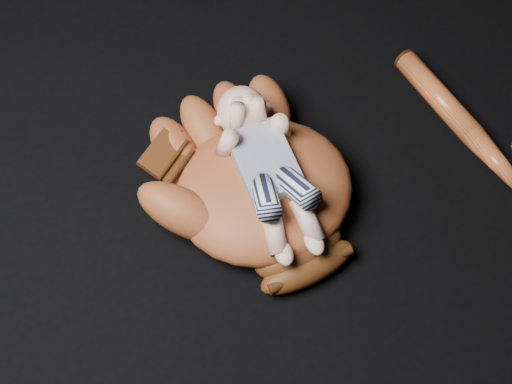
# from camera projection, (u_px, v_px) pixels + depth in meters

# --- Properties ---
(baseball_glove) EXTENTS (0.57, 0.60, 0.15)m
(baseball_glove) POSITION_uv_depth(u_px,v_px,m) (264.00, 185.00, 1.44)
(baseball_glove) COLOR brown
(baseball_glove) RESTS_ON ground
(newborn_baby) EXTENTS (0.24, 0.39, 0.14)m
(newborn_baby) POSITION_uv_depth(u_px,v_px,m) (271.00, 172.00, 1.39)
(newborn_baby) COLOR #E8B095
(newborn_baby) RESTS_ON baseball_glove
(baseball_bat) EXTENTS (0.25, 0.49, 0.05)m
(baseball_bat) POSITION_uv_depth(u_px,v_px,m) (482.00, 146.00, 1.55)
(baseball_bat) COLOR #B44D22
(baseball_bat) RESTS_ON ground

